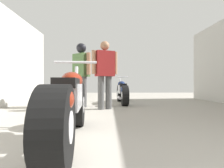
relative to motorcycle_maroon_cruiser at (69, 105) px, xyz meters
The scene contains 5 objects.
ground_plane 1.97m from the motorcycle_maroon_cruiser, 62.07° to the left, with size 18.43×18.43×0.00m, color #9E998E.
motorcycle_maroon_cruiser is the anchor object (origin of this frame).
motorcycle_black_naked 3.98m from the motorcycle_maroon_cruiser, 77.20° to the left, with size 0.57×1.92×0.90m.
mechanic_in_blue 2.67m from the motorcycle_maroon_cruiser, 82.38° to the left, with size 0.67×0.39×1.70m.
mechanic_with_helmet 3.14m from the motorcycle_maroon_cruiser, 95.82° to the left, with size 0.60×0.52×1.75m.
Camera 1 is at (-0.47, 0.10, 0.64)m, focal length 29.61 mm.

